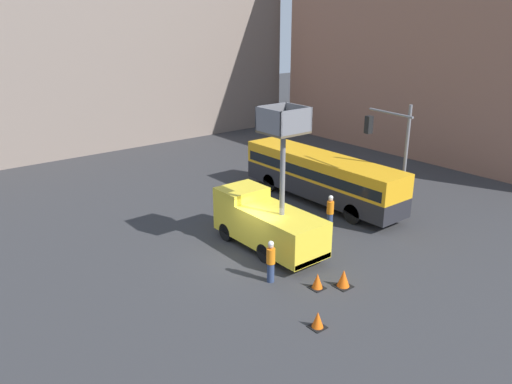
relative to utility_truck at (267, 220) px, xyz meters
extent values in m
plane|color=#333335|center=(-1.30, -0.20, -1.52)|extent=(120.00, 120.00, 0.00)
cube|color=gray|center=(-1.30, 27.73, 5.27)|extent=(44.00, 10.00, 13.56)
cube|color=#936651|center=(24.61, 5.86, 7.16)|extent=(10.00, 28.00, 17.35)
cube|color=yellow|center=(0.00, 2.03, 0.01)|extent=(2.31, 1.86, 2.23)
cube|color=yellow|center=(0.00, -1.07, -0.24)|extent=(2.31, 4.35, 1.73)
cube|color=red|center=(0.00, -3.20, -0.95)|extent=(2.26, 0.10, 0.24)
cylinder|color=black|center=(-1.00, 2.03, -1.06)|extent=(0.30, 0.92, 0.92)
cylinder|color=black|center=(1.00, 2.03, -1.06)|extent=(0.30, 0.92, 0.92)
cylinder|color=black|center=(-1.00, -1.07, -1.06)|extent=(0.30, 0.92, 0.92)
cylinder|color=black|center=(1.00, -1.07, -1.06)|extent=(0.30, 0.92, 0.92)
cylinder|color=slate|center=(0.00, -1.07, 2.58)|extent=(0.24, 0.24, 3.90)
cube|color=brown|center=(0.00, -1.07, 4.58)|extent=(1.82, 1.72, 0.10)
cube|color=slate|center=(-0.87, -1.07, 5.16)|extent=(0.08, 1.72, 1.05)
cube|color=slate|center=(0.87, -1.07, 5.16)|extent=(0.08, 1.72, 1.05)
cube|color=slate|center=(0.00, -0.25, 5.16)|extent=(1.82, 0.08, 1.05)
cube|color=slate|center=(0.00, -1.89, 5.16)|extent=(1.82, 0.08, 1.05)
cube|color=#232328|center=(6.80, 2.98, -0.47)|extent=(2.40, 11.42, 1.12)
cube|color=orange|center=(6.80, 2.98, 0.77)|extent=(2.40, 11.42, 1.36)
cube|color=black|center=(6.80, 2.98, 0.56)|extent=(2.42, 10.97, 0.60)
cylinder|color=black|center=(5.75, 6.52, -0.95)|extent=(0.30, 1.14, 1.14)
cylinder|color=black|center=(7.85, 6.52, -0.95)|extent=(0.30, 1.14, 1.14)
cylinder|color=black|center=(5.75, -0.56, -0.95)|extent=(0.30, 1.14, 1.14)
cylinder|color=black|center=(7.85, -0.56, -0.95)|extent=(0.30, 1.14, 1.14)
cylinder|color=slate|center=(8.71, -1.57, 1.70)|extent=(0.18, 0.18, 6.44)
cylinder|color=slate|center=(7.22, -1.39, 4.62)|extent=(0.48, 3.00, 0.13)
cube|color=black|center=(5.73, -1.22, 4.17)|extent=(0.36, 0.36, 0.90)
sphere|color=red|center=(5.73, -1.22, 4.42)|extent=(0.20, 0.20, 0.20)
cylinder|color=navy|center=(-2.00, -2.65, -1.07)|extent=(0.32, 0.32, 0.88)
cylinder|color=orange|center=(-2.00, -2.65, -0.28)|extent=(0.38, 0.38, 0.70)
sphere|color=tan|center=(-2.00, -2.65, 0.19)|extent=(0.24, 0.24, 0.24)
sphere|color=white|center=(-2.00, -2.65, 0.29)|extent=(0.25, 0.25, 0.25)
cylinder|color=navy|center=(4.22, -0.26, -1.08)|extent=(0.32, 0.32, 0.87)
cylinder|color=orange|center=(4.22, -0.26, -0.30)|extent=(0.38, 0.38, 0.69)
sphere|color=tan|center=(4.22, -0.26, 0.17)|extent=(0.24, 0.24, 0.24)
sphere|color=white|center=(4.22, -0.26, 0.27)|extent=(0.25, 0.25, 0.25)
cube|color=black|center=(-0.83, -4.32, -1.50)|extent=(0.60, 0.60, 0.03)
cone|color=#F25B0F|center=(-0.83, -4.32, -1.17)|extent=(0.48, 0.48, 0.69)
cube|color=black|center=(-2.85, -6.33, -1.50)|extent=(0.58, 0.58, 0.03)
cone|color=#F25B0F|center=(-2.85, -6.33, -1.19)|extent=(0.46, 0.46, 0.66)
cube|color=black|center=(0.13, -4.92, -1.50)|extent=(0.69, 0.69, 0.03)
cone|color=#F25B0F|center=(0.13, -4.92, -1.12)|extent=(0.55, 0.55, 0.79)
camera|label=1|loc=(-14.51, -17.21, 9.40)|focal=35.00mm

